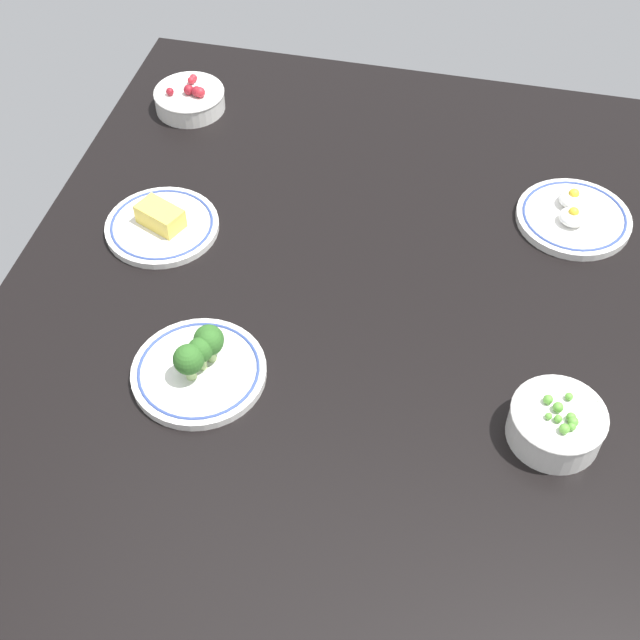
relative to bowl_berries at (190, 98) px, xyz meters
The scene contains 6 objects.
dining_table 63.68cm from the bowl_berries, 143.06° to the right, with size 147.95×106.62×4.00cm, color black.
bowl_berries is the anchor object (origin of this frame).
plate_cheese 35.38cm from the bowl_berries, 169.63° to the right, with size 19.70×19.70×4.82cm.
plate_eggs 77.69cm from the bowl_berries, 102.40° to the right, with size 19.96×19.96×4.88cm.
bowl_peas 97.84cm from the bowl_berries, 130.00° to the right, with size 13.59×13.59×6.76cm.
plate_broccoli 67.45cm from the bowl_berries, 160.31° to the right, with size 20.32×20.32×7.79cm.
Camera 1 is at (-87.87, -20.16, 109.86)cm, focal length 49.64 mm.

